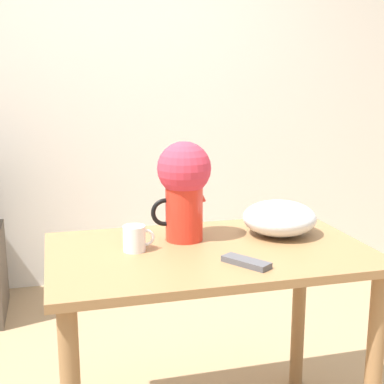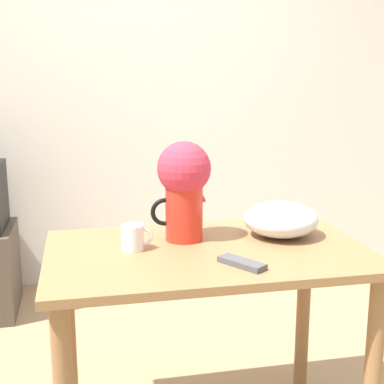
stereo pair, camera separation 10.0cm
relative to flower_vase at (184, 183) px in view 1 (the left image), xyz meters
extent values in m
cube|color=silver|center=(-0.03, 1.73, 0.28)|extent=(8.00, 0.05, 2.60)
cube|color=olive|center=(0.06, -0.13, -0.24)|extent=(1.15, 0.70, 0.03)
cylinder|color=olive|center=(0.57, -0.42, -0.63)|extent=(0.06, 0.06, 0.77)
cylinder|color=olive|center=(-0.45, 0.16, -0.63)|extent=(0.06, 0.06, 0.77)
cylinder|color=olive|center=(0.57, 0.16, -0.63)|extent=(0.06, 0.06, 0.77)
cylinder|color=red|center=(0.00, 0.00, -0.12)|extent=(0.14, 0.14, 0.20)
cone|color=red|center=(0.06, 0.00, -0.05)|extent=(0.05, 0.05, 0.05)
torus|color=black|center=(-0.07, 0.00, -0.11)|extent=(0.11, 0.02, 0.11)
sphere|color=#3D7033|center=(0.00, 0.00, 0.02)|extent=(0.15, 0.15, 0.15)
sphere|color=#CC3347|center=(0.00, 0.00, 0.05)|extent=(0.20, 0.20, 0.20)
cylinder|color=white|center=(-0.20, -0.09, -0.17)|extent=(0.08, 0.08, 0.09)
torus|color=white|center=(-0.16, -0.09, -0.17)|extent=(0.06, 0.01, 0.06)
ellipsoid|color=silver|center=(0.38, -0.03, -0.15)|extent=(0.29, 0.29, 0.13)
cube|color=#4C4C51|center=(0.13, -0.32, -0.21)|extent=(0.14, 0.17, 0.02)
camera|label=1|loc=(-0.47, -1.89, 0.39)|focal=50.00mm
camera|label=2|loc=(-0.37, -1.91, 0.39)|focal=50.00mm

